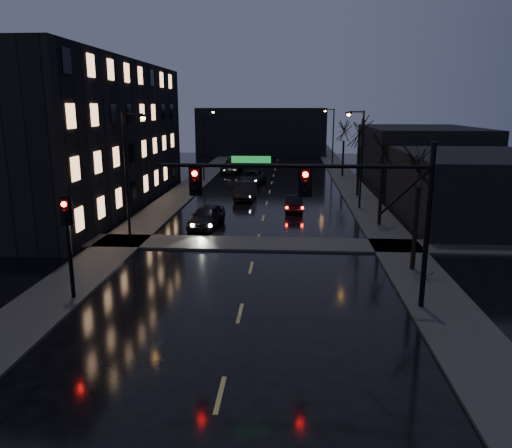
% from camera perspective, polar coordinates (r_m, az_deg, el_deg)
% --- Properties ---
extents(ground, '(160.00, 160.00, 0.00)m').
position_cam_1_polar(ground, '(14.07, -5.34, -23.19)').
color(ground, black).
rests_on(ground, ground).
extents(sidewalk_left, '(3.00, 140.00, 0.12)m').
position_cam_1_polar(sidewalk_left, '(48.03, -8.79, 3.24)').
color(sidewalk_left, '#2D2D2B').
rests_on(sidewalk_left, ground).
extents(sidewalk_right, '(3.00, 140.00, 0.12)m').
position_cam_1_polar(sidewalk_right, '(47.34, 11.76, 2.97)').
color(sidewalk_right, '#2D2D2B').
rests_on(sidewalk_right, ground).
extents(sidewalk_cross, '(40.00, 3.00, 0.12)m').
position_cam_1_polar(sidewalk_cross, '(30.84, 0.08, -2.26)').
color(sidewalk_cross, '#2D2D2B').
rests_on(sidewalk_cross, ground).
extents(apartment_block, '(12.00, 30.00, 12.00)m').
position_cam_1_polar(apartment_block, '(45.15, -20.57, 9.52)').
color(apartment_block, black).
rests_on(apartment_block, ground).
extents(commercial_right_near, '(10.00, 14.00, 5.00)m').
position_cam_1_polar(commercial_right_near, '(39.97, 23.67, 3.79)').
color(commercial_right_near, black).
rests_on(commercial_right_near, ground).
extents(commercial_right_far, '(12.00, 18.00, 6.00)m').
position_cam_1_polar(commercial_right_far, '(61.26, 18.23, 7.67)').
color(commercial_right_far, black).
rests_on(commercial_right_far, ground).
extents(far_block, '(22.00, 10.00, 8.00)m').
position_cam_1_polar(far_block, '(89.39, 0.69, 10.56)').
color(far_block, black).
rests_on(far_block, ground).
extents(signal_mast, '(11.11, 0.41, 7.00)m').
position_cam_1_polar(signal_mast, '(20.53, 9.10, 3.38)').
color(signal_mast, black).
rests_on(signal_mast, ground).
extents(signal_pole_left, '(0.35, 0.41, 4.53)m').
position_cam_1_polar(signal_pole_left, '(22.88, -20.69, -1.05)').
color(signal_pole_left, black).
rests_on(signal_pole_left, ground).
extents(tree_near, '(3.52, 3.52, 8.08)m').
position_cam_1_polar(tree_near, '(26.04, 18.35, 7.96)').
color(tree_near, black).
rests_on(tree_near, ground).
extents(tree_mid_a, '(3.30, 3.30, 7.58)m').
position_cam_1_polar(tree_mid_a, '(35.82, 14.39, 8.88)').
color(tree_mid_a, black).
rests_on(tree_mid_a, ground).
extents(tree_mid_b, '(3.74, 3.74, 8.59)m').
position_cam_1_polar(tree_mid_b, '(47.61, 11.85, 10.97)').
color(tree_mid_b, black).
rests_on(tree_mid_b, ground).
extents(tree_far, '(3.43, 3.43, 7.88)m').
position_cam_1_polar(tree_far, '(61.52, 10.06, 11.01)').
color(tree_far, black).
rests_on(tree_far, ground).
extents(streetlight_l_near, '(1.53, 0.28, 8.00)m').
position_cam_1_polar(streetlight_l_near, '(30.87, -14.26, 6.27)').
color(streetlight_l_near, black).
rests_on(streetlight_l_near, ground).
extents(streetlight_l_far, '(1.53, 0.28, 8.00)m').
position_cam_1_polar(streetlight_l_far, '(57.06, -5.85, 9.68)').
color(streetlight_l_far, black).
rests_on(streetlight_l_far, ground).
extents(streetlight_r_mid, '(1.53, 0.28, 8.00)m').
position_cam_1_polar(streetlight_r_mid, '(41.68, 11.72, 8.14)').
color(streetlight_r_mid, black).
rests_on(streetlight_r_mid, ground).
extents(streetlight_r_far, '(1.53, 0.28, 8.00)m').
position_cam_1_polar(streetlight_r_far, '(69.46, 8.64, 10.25)').
color(streetlight_r_far, black).
rests_on(streetlight_r_far, ground).
extents(oncoming_car_a, '(2.43, 4.82, 1.57)m').
position_cam_1_polar(oncoming_car_a, '(35.28, -5.67, 0.89)').
color(oncoming_car_a, black).
rests_on(oncoming_car_a, ground).
extents(oncoming_car_b, '(1.83, 4.86, 1.58)m').
position_cam_1_polar(oncoming_car_b, '(45.81, -1.22, 3.84)').
color(oncoming_car_b, black).
rests_on(oncoming_car_b, ground).
extents(oncoming_car_c, '(3.12, 5.54, 1.46)m').
position_cam_1_polar(oncoming_car_c, '(54.66, -0.51, 5.33)').
color(oncoming_car_c, black).
rests_on(oncoming_car_c, ground).
extents(oncoming_car_d, '(2.57, 5.80, 1.66)m').
position_cam_1_polar(oncoming_car_d, '(64.49, -2.78, 6.63)').
color(oncoming_car_d, black).
rests_on(oncoming_car_d, ground).
extents(lead_car, '(1.50, 4.06, 1.33)m').
position_cam_1_polar(lead_car, '(40.77, 4.41, 2.43)').
color(lead_car, black).
rests_on(lead_car, ground).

